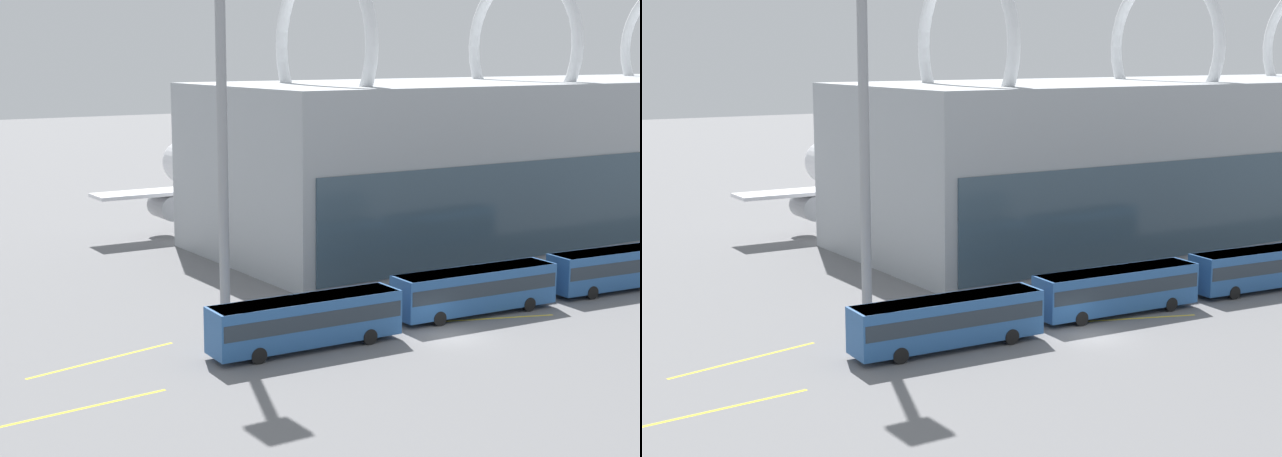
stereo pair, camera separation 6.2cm
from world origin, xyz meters
TOP-DOWN VIEW (x-y plane):
  - ground_plane at (0.00, 0.00)m, footprint 440.00×440.00m
  - airliner_at_gate_far at (7.84, 42.92)m, footprint 32.65×34.15m
  - airliner_parked_remote at (65.73, 45.96)m, footprint 31.12×31.97m
  - shuttle_bus_0 at (-9.16, 2.73)m, footprint 12.58×3.14m
  - shuttle_bus_1 at (4.94, 3.28)m, footprint 12.61×3.37m
  - shuttle_bus_2 at (19.04, 2.70)m, footprint 12.65×3.65m
  - floodlight_mast at (-9.84, 12.36)m, footprint 2.46×2.46m
  - lane_stripe_0 at (-25.18, 0.07)m, footprint 11.34×1.06m
  - lane_stripe_1 at (4.98, 1.87)m, footprint 9.03×3.51m
  - lane_stripe_2 at (-20.55, 7.28)m, footprint 9.84×2.29m

SIDE VIEW (x-z plane):
  - ground_plane at x=0.00m, z-range 0.00..0.00m
  - lane_stripe_0 at x=-25.18m, z-range 0.00..0.01m
  - lane_stripe_1 at x=4.98m, z-range 0.00..0.01m
  - lane_stripe_2 at x=-20.55m, z-range 0.00..0.01m
  - shuttle_bus_0 at x=-9.16m, z-range 0.28..3.49m
  - shuttle_bus_1 at x=4.94m, z-range 0.28..3.49m
  - shuttle_bus_2 at x=19.04m, z-range 0.28..3.49m
  - airliner_parked_remote at x=65.73m, z-range -2.40..11.84m
  - airliner_at_gate_far at x=7.84m, z-range -1.46..11.97m
  - floodlight_mast at x=-9.84m, z-range 2.69..29.83m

